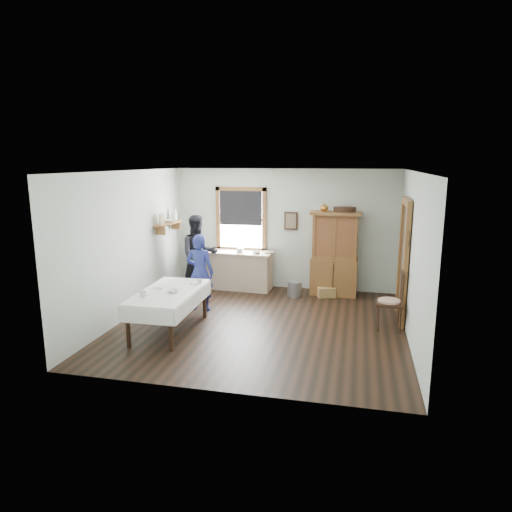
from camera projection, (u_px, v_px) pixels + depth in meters
name	position (u px, v px, depth m)	size (l,w,h in m)	color
room	(261.00, 250.00, 7.89)	(5.01, 5.01, 2.70)	black
window	(241.00, 216.00, 10.40)	(1.18, 0.07, 1.48)	white
doorway	(404.00, 257.00, 8.21)	(0.09, 1.14, 2.22)	#413A2F
wall_shelf	(169.00, 222.00, 9.83)	(0.24, 1.00, 0.44)	brown
framed_picture	(291.00, 221.00, 10.17)	(0.30, 0.04, 0.40)	#311D11
rug_beater	(409.00, 231.00, 7.58)	(0.27, 0.27, 0.01)	black
work_counter	(239.00, 270.00, 10.34)	(1.50, 0.57, 0.86)	tan
china_hutch	(334.00, 254.00, 9.80)	(1.06, 0.50, 1.81)	brown
dining_table	(169.00, 311.00, 7.77)	(0.94, 1.79, 0.72)	white
spindle_chair	(390.00, 300.00, 7.82)	(0.48, 0.48, 1.05)	#311D11
pail	(295.00, 289.00, 9.80)	(0.31, 0.31, 0.33)	gray
wicker_basket	(326.00, 292.00, 9.78)	(0.36, 0.26, 0.21)	#A5804A
woman_blue	(200.00, 275.00, 8.81)	(0.51, 0.33, 1.39)	navy
figure_dark	(199.00, 257.00, 9.97)	(0.78, 0.60, 1.59)	black
table_cup_a	(143.00, 294.00, 7.33)	(0.11, 0.11, 0.09)	silver
table_cup_b	(199.00, 281.00, 8.12)	(0.10, 0.10, 0.09)	silver
table_bowl	(174.00, 291.00, 7.60)	(0.20, 0.20, 0.05)	silver
counter_book	(264.00, 252.00, 10.16)	(0.18, 0.24, 0.02)	brown
counter_bowl	(256.00, 252.00, 10.05)	(0.19, 0.19, 0.06)	silver
shelf_bowl	(169.00, 221.00, 9.83)	(0.22, 0.22, 0.05)	silver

